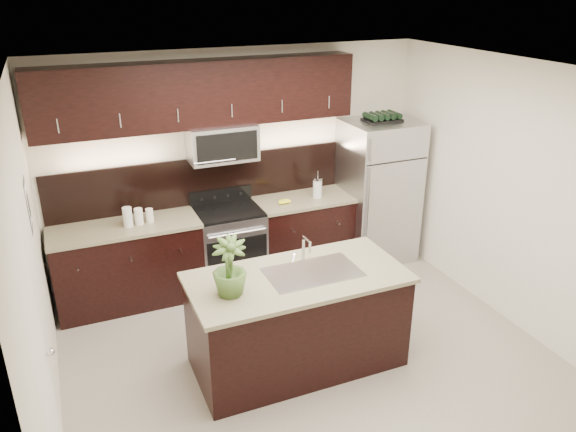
# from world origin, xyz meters

# --- Properties ---
(ground) EXTENTS (4.50, 4.50, 0.00)m
(ground) POSITION_xyz_m (0.00, 0.00, 0.00)
(ground) COLOR gray
(ground) RESTS_ON ground
(room_walls) EXTENTS (4.52, 4.02, 2.71)m
(room_walls) POSITION_xyz_m (-0.11, -0.04, 1.70)
(room_walls) COLOR beige
(room_walls) RESTS_ON ground
(counter_run) EXTENTS (3.51, 0.65, 0.94)m
(counter_run) POSITION_xyz_m (-0.46, 1.69, 0.47)
(counter_run) COLOR black
(counter_run) RESTS_ON ground
(upper_fixtures) EXTENTS (3.49, 0.40, 1.66)m
(upper_fixtures) POSITION_xyz_m (-0.43, 1.84, 2.14)
(upper_fixtures) COLOR black
(upper_fixtures) RESTS_ON counter_run
(island) EXTENTS (1.96, 0.96, 0.94)m
(island) POSITION_xyz_m (-0.14, -0.05, 0.47)
(island) COLOR black
(island) RESTS_ON ground
(sink_faucet) EXTENTS (0.84, 0.50, 0.28)m
(sink_faucet) POSITION_xyz_m (0.01, -0.04, 0.96)
(sink_faucet) COLOR silver
(sink_faucet) RESTS_ON island
(refrigerator) EXTENTS (0.87, 0.78, 1.80)m
(refrigerator) POSITION_xyz_m (1.71, 1.63, 0.90)
(refrigerator) COLOR #B2B2B7
(refrigerator) RESTS_ON ground
(wine_rack) EXTENTS (0.44, 0.28, 0.10)m
(wine_rack) POSITION_xyz_m (1.71, 1.63, 1.85)
(wine_rack) COLOR black
(wine_rack) RESTS_ON refrigerator
(plant) EXTENTS (0.36, 0.36, 0.51)m
(plant) POSITION_xyz_m (-0.79, -0.12, 1.20)
(plant) COLOR #3B5923
(plant) RESTS_ON island
(canisters) EXTENTS (0.32, 0.12, 0.22)m
(canisters) POSITION_xyz_m (-1.28, 1.65, 1.04)
(canisters) COLOR silver
(canisters) RESTS_ON counter_run
(french_press) EXTENTS (0.11, 0.11, 0.33)m
(french_press) POSITION_xyz_m (0.87, 1.64, 1.06)
(french_press) COLOR silver
(french_press) RESTS_ON counter_run
(bananas) EXTENTS (0.17, 0.13, 0.05)m
(bananas) POSITION_xyz_m (0.37, 1.61, 0.96)
(bananas) COLOR yellow
(bananas) RESTS_ON counter_run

